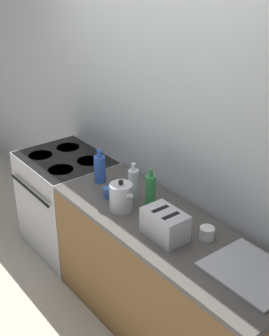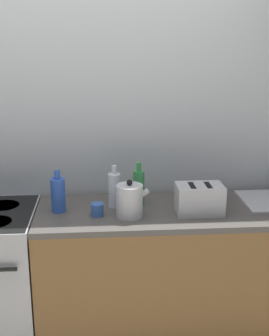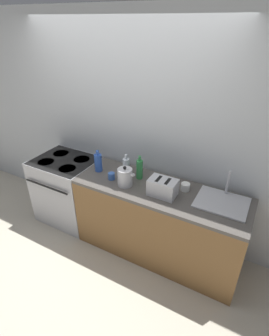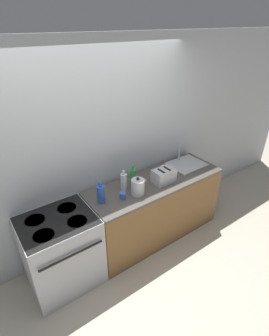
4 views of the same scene
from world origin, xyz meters
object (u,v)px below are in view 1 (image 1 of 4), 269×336
at_px(toaster, 165,224).
at_px(bottle_blue, 100,169).
at_px(bottle_clear, 133,183).
at_px(stove, 68,202).
at_px(cup_white, 207,233).
at_px(kettle, 121,197).
at_px(cup_blue, 109,192).
at_px(bottle_green, 150,190).

distance_m(toaster, bottle_blue, 0.86).
relative_size(toaster, bottle_clear, 1.04).
bearing_deg(stove, bottle_clear, 3.94).
xyz_separation_m(bottle_blue, cup_white, (1.03, 0.10, -0.07)).
xyz_separation_m(kettle, cup_blue, (-0.19, 0.03, -0.06)).
bearing_deg(bottle_green, bottle_blue, -170.31).
bearing_deg(stove, kettle, -6.46).
relative_size(kettle, bottle_green, 0.83).
height_order(stove, toaster, toaster).
bearing_deg(bottle_clear, toaster, -15.82).
distance_m(stove, bottle_clear, 1.04).
xyz_separation_m(stove, cup_white, (1.57, 0.11, 0.48)).
xyz_separation_m(stove, bottle_blue, (0.54, 0.00, 0.55)).
distance_m(bottle_blue, cup_white, 1.04).
bearing_deg(bottle_blue, bottle_green, 9.69).
height_order(cup_white, cup_blue, cup_white).
distance_m(stove, toaster, 1.49).
relative_size(stove, cup_white, 9.56).
bearing_deg(toaster, cup_white, 47.60).
height_order(kettle, bottle_green, bottle_green).
bearing_deg(stove, bottle_green, 4.91).
xyz_separation_m(bottle_blue, cup_blue, (0.24, -0.09, -0.07)).
distance_m(toaster, bottle_clear, 0.53).
relative_size(stove, bottle_green, 3.22).
height_order(stove, kettle, kettle).
bearing_deg(bottle_clear, kettle, -63.40).
relative_size(stove, bottle_clear, 3.33).
distance_m(bottle_clear, cup_blue, 0.19).
distance_m(stove, cup_white, 1.64).
xyz_separation_m(toaster, bottle_blue, (-0.85, 0.09, 0.02)).
xyz_separation_m(bottle_green, bottle_blue, (-0.50, -0.09, -0.01)).
relative_size(bottle_green, bottle_clear, 1.03).
relative_size(bottle_green, bottle_blue, 1.06).
bearing_deg(cup_blue, bottle_green, 32.95).
xyz_separation_m(kettle, toaster, (0.42, 0.03, -0.01)).
relative_size(stove, kettle, 3.88).
distance_m(toaster, cup_blue, 0.62).
bearing_deg(kettle, bottle_blue, 165.18).
bearing_deg(bottle_green, bottle_clear, -169.60).
height_order(bottle_clear, cup_white, bottle_clear).
relative_size(bottle_blue, bottle_clear, 0.98).
bearing_deg(bottle_blue, bottle_clear, 9.37).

